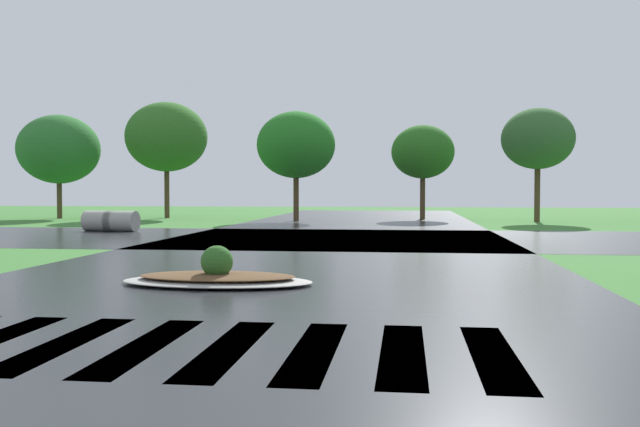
# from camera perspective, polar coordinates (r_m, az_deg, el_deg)

# --- Properties ---
(asphalt_roadway) EXTENTS (11.15, 80.00, 0.01)m
(asphalt_roadway) POSITION_cam_1_polar(r_m,az_deg,el_deg) (13.24, -2.97, -5.16)
(asphalt_roadway) COLOR #232628
(asphalt_roadway) RESTS_ON ground
(asphalt_cross_road) EXTENTS (90.00, 10.04, 0.01)m
(asphalt_cross_road) POSITION_cam_1_polar(r_m,az_deg,el_deg) (23.34, 1.39, -2.03)
(asphalt_cross_road) COLOR #232628
(asphalt_cross_road) RESTS_ON ground
(crosswalk_stripes) EXTENTS (6.75, 2.81, 0.01)m
(crosswalk_stripes) POSITION_cam_1_polar(r_m,az_deg,el_deg) (7.60, -10.78, -10.59)
(crosswalk_stripes) COLOR white
(crosswalk_stripes) RESTS_ON ground
(median_island) EXTENTS (3.33, 1.68, 0.68)m
(median_island) POSITION_cam_1_polar(r_m,az_deg,el_deg) (12.26, -8.39, -5.13)
(median_island) COLOR #9E9B93
(median_island) RESTS_ON ground
(drainage_pipe_stack) EXTENTS (2.22, 1.06, 0.80)m
(drainage_pipe_stack) POSITION_cam_1_polar(r_m,az_deg,el_deg) (28.36, -16.69, -0.59)
(drainage_pipe_stack) COLOR #9E9B93
(drainage_pipe_stack) RESTS_ON ground
(background_treeline) EXTENTS (38.36, 6.86, 6.51)m
(background_treeline) POSITION_cam_1_polar(r_m,az_deg,el_deg) (37.31, 1.69, 5.77)
(background_treeline) COLOR #4C3823
(background_treeline) RESTS_ON ground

